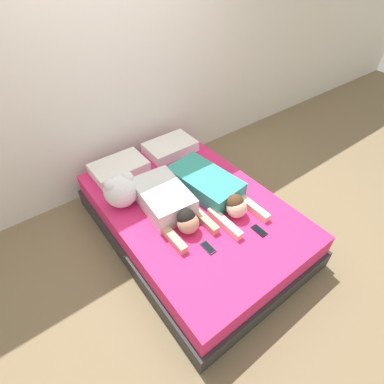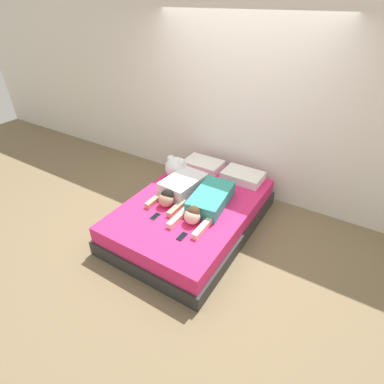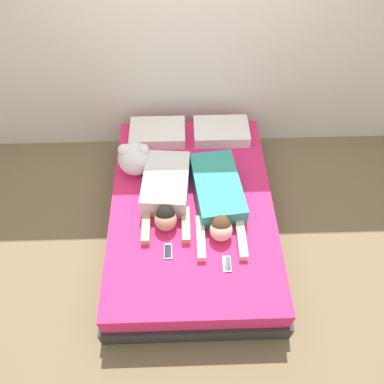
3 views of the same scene
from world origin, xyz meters
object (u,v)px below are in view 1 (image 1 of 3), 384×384
object	(u,v)px
pillow_head_left	(119,168)
cell_phone_left	(208,248)
cell_phone_right	(259,231)
plush_toy	(121,190)
bed	(192,218)
pillow_head_right	(170,147)
person_right	(211,188)
person_left	(168,203)

from	to	relation	value
pillow_head_left	cell_phone_left	size ratio (longest dim) A/B	3.93
pillow_head_left	cell_phone_right	world-z (taller)	pillow_head_left
plush_toy	bed	bearing A→B (deg)	-37.75
pillow_head_right	person_right	xyz separation A→B (m)	(-0.10, -0.86, 0.03)
bed	person_right	distance (m)	0.38
pillow_head_left	pillow_head_right	world-z (taller)	same
person_right	cell_phone_right	bearing A→B (deg)	-87.09
pillow_head_left	bed	bearing A→B (deg)	-68.97
pillow_head_right	plush_toy	xyz separation A→B (m)	(-0.85, -0.45, 0.11)
bed	cell_phone_left	distance (m)	0.58
person_left	cell_phone_right	distance (m)	0.85
person_left	cell_phone_left	world-z (taller)	person_left
bed	pillow_head_right	world-z (taller)	pillow_head_right
person_right	plush_toy	world-z (taller)	plush_toy
pillow_head_left	person_left	xyz separation A→B (m)	(0.10, -0.80, 0.04)
bed	pillow_head_left	world-z (taller)	pillow_head_left
bed	pillow_head_right	xyz separation A→B (m)	(0.33, 0.85, 0.27)
bed	person_left	distance (m)	0.39
person_right	cell_phone_left	bearing A→B (deg)	-132.15
bed	pillow_head_right	bearing A→B (deg)	68.97
person_left	cell_phone_left	distance (m)	0.56
person_left	plush_toy	bearing A→B (deg)	130.10
pillow_head_right	person_left	world-z (taller)	person_left
pillow_head_right	person_left	size ratio (longest dim) A/B	0.63
person_right	plush_toy	distance (m)	0.86
pillow_head_right	person_right	world-z (taller)	person_right
pillow_head_right	person_right	size ratio (longest dim) A/B	0.52
pillow_head_right	plush_toy	size ratio (longest dim) A/B	1.69
person_left	plush_toy	xyz separation A→B (m)	(-0.29, 0.35, 0.07)
cell_phone_left	cell_phone_right	size ratio (longest dim) A/B	1.00
person_left	cell_phone_right	world-z (taller)	person_left
bed	person_left	bearing A→B (deg)	166.02
pillow_head_right	cell_phone_left	distance (m)	1.45
bed	cell_phone_right	distance (m)	0.71
pillow_head_left	plush_toy	bearing A→B (deg)	-113.21
bed	pillow_head_left	size ratio (longest dim) A/B	3.92
pillow_head_left	cell_phone_right	size ratio (longest dim) A/B	3.93
cell_phone_left	bed	bearing A→B (deg)	66.96
pillow_head_right	cell_phone_right	xyz separation A→B (m)	(-0.07, -1.48, -0.05)
pillow_head_right	person_left	bearing A→B (deg)	-125.00
bed	pillow_head_left	bearing A→B (deg)	111.03
cell_phone_left	cell_phone_right	world-z (taller)	same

